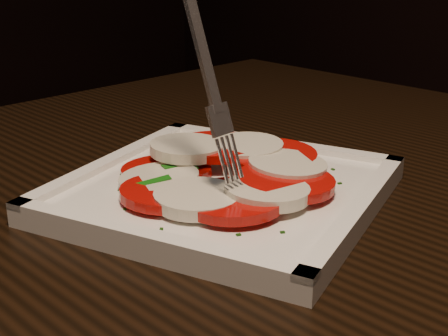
% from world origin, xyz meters
% --- Properties ---
extents(table, '(1.28, 0.93, 0.75)m').
position_xyz_m(table, '(0.28, -0.11, 0.65)').
color(table, black).
rests_on(table, ground).
extents(plate, '(0.34, 0.34, 0.01)m').
position_xyz_m(plate, '(0.36, -0.14, 0.76)').
color(plate, white).
rests_on(plate, table).
extents(caprese_salad, '(0.20, 0.20, 0.03)m').
position_xyz_m(caprese_salad, '(0.36, -0.14, 0.78)').
color(caprese_salad, '#B90504').
rests_on(caprese_salad, plate).
extents(fork, '(0.04, 0.07, 0.19)m').
position_xyz_m(fork, '(0.33, -0.15, 0.88)').
color(fork, white).
rests_on(fork, caprese_salad).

